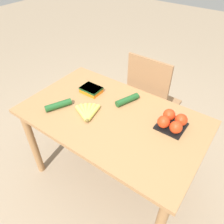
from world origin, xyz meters
name	(u,v)px	position (x,y,z in m)	size (l,w,h in m)	color
ground_plane	(112,176)	(0.00, 0.00, 0.00)	(12.00, 12.00, 0.00)	gray
dining_table	(112,126)	(0.00, 0.00, 0.65)	(1.30, 0.79, 0.76)	#9E7044
chair	(150,102)	(0.02, 0.59, 0.51)	(0.43, 0.41, 1.01)	#8E6642
banana_bunch	(88,113)	(-0.15, -0.10, 0.78)	(0.18, 0.18, 0.03)	brown
tomato_pack	(172,122)	(0.39, 0.14, 0.80)	(0.18, 0.18, 0.09)	black
carrot_bag	(91,89)	(-0.30, 0.13, 0.78)	(0.16, 0.12, 0.05)	orange
cucumber_near	(127,100)	(0.01, 0.19, 0.78)	(0.11, 0.20, 0.05)	#1E5123
cucumber_far	(58,105)	(-0.37, -0.16, 0.78)	(0.13, 0.20, 0.05)	#1E5123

